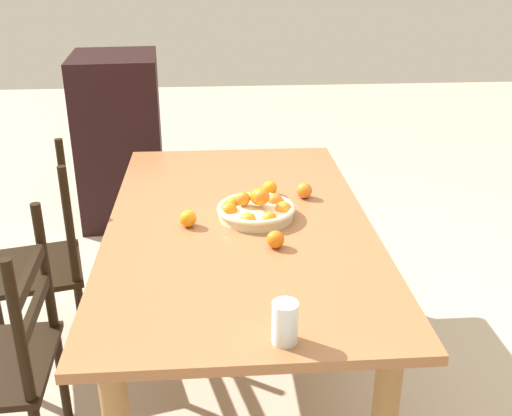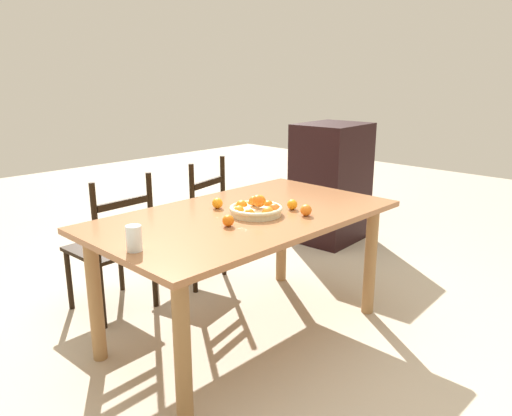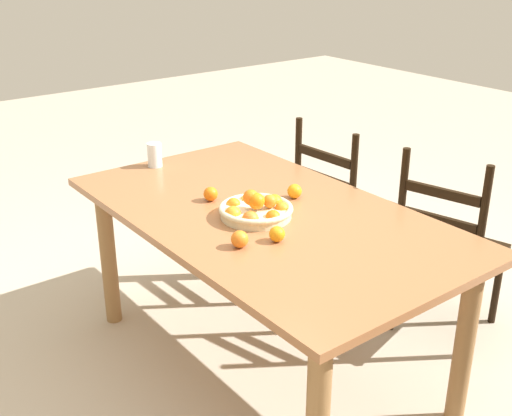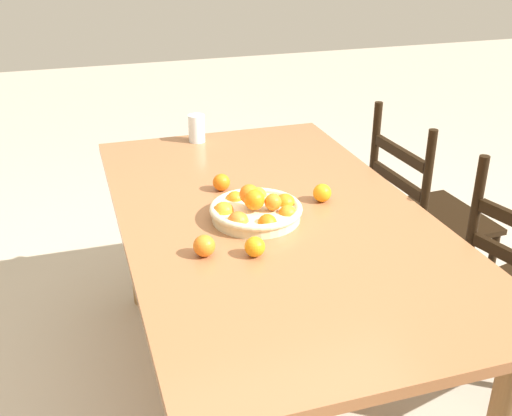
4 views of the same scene
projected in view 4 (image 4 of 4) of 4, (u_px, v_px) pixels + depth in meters
name	position (u px, v px, depth m)	size (l,w,h in m)	color
ground_plane	(271.00, 391.00, 2.40)	(12.00, 12.00, 0.00)	#B9AA94
dining_table	(273.00, 241.00, 2.12)	(1.76, 1.00, 0.77)	#975F3A
chair_near_window	(423.00, 219.00, 2.78)	(0.48, 0.48, 0.94)	black
fruit_bowl	(256.00, 210.00, 2.02)	(0.31, 0.31, 0.12)	beige
orange_loose_0	(255.00, 247.00, 1.80)	(0.06, 0.06, 0.06)	orange
orange_loose_1	(204.00, 246.00, 1.80)	(0.07, 0.07, 0.07)	orange
orange_loose_2	(221.00, 182.00, 2.23)	(0.06, 0.06, 0.06)	orange
orange_loose_3	(322.00, 193.00, 2.14)	(0.06, 0.06, 0.06)	orange
drinking_glass	(197.00, 128.00, 2.70)	(0.07, 0.07, 0.12)	silver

